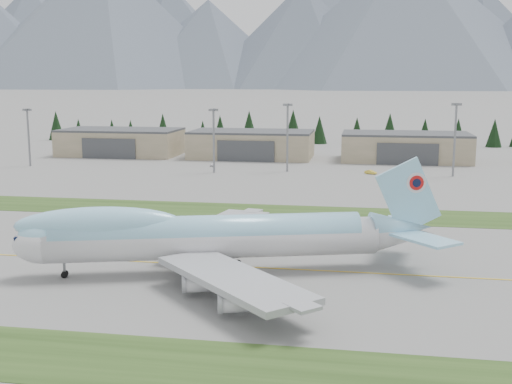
% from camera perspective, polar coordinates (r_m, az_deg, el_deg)
% --- Properties ---
extents(ground, '(7000.00, 7000.00, 0.00)m').
position_cam_1_polar(ground, '(110.25, -6.38, -6.38)').
color(ground, slate).
rests_on(ground, ground).
extents(grass_strip_near, '(400.00, 14.00, 0.08)m').
position_cam_1_polar(grass_strip_near, '(76.69, -14.48, -14.15)').
color(grass_strip_near, '#253F16').
rests_on(grass_strip_near, ground).
extents(grass_strip_far, '(400.00, 18.00, 0.08)m').
position_cam_1_polar(grass_strip_far, '(152.71, -1.73, -1.71)').
color(grass_strip_far, '#253F16').
rests_on(grass_strip_far, ground).
extents(taxiway_line_main, '(400.00, 0.40, 0.02)m').
position_cam_1_polar(taxiway_line_main, '(110.25, -6.38, -6.38)').
color(taxiway_line_main, gold).
rests_on(taxiway_line_main, ground).
extents(boeing_747_freighter, '(70.05, 58.17, 18.47)m').
position_cam_1_polar(boeing_747_freighter, '(103.61, -4.16, -3.92)').
color(boeing_747_freighter, silver).
rests_on(boeing_747_freighter, ground).
extents(hangar_left, '(48.00, 26.60, 10.80)m').
position_cam_1_polar(hangar_left, '(271.71, -11.91, 4.38)').
color(hangar_left, gray).
rests_on(hangar_left, ground).
extents(hangar_center, '(48.00, 26.60, 10.80)m').
position_cam_1_polar(hangar_center, '(256.68, -0.38, 4.27)').
color(hangar_center, gray).
rests_on(hangar_center, ground).
extents(hangar_right, '(48.00, 26.60, 10.80)m').
position_cam_1_polar(hangar_right, '(253.21, 13.14, 3.93)').
color(hangar_right, gray).
rests_on(hangar_right, ground).
extents(floodlight_masts, '(194.51, 9.80, 23.54)m').
position_cam_1_polar(floodlight_masts, '(212.96, 4.96, 5.81)').
color(floodlight_masts, gray).
rests_on(floodlight_masts, ground).
extents(service_vehicle_a, '(1.59, 3.64, 1.22)m').
position_cam_1_polar(service_vehicle_a, '(232.18, -3.86, 2.30)').
color(service_vehicle_a, white).
rests_on(service_vehicle_a, ground).
extents(service_vehicle_b, '(4.22, 3.36, 1.34)m').
position_cam_1_polar(service_vehicle_b, '(215.65, 10.15, 1.58)').
color(service_vehicle_b, gold).
rests_on(service_vehicle_b, ground).
extents(service_vehicle_c, '(2.83, 4.70, 1.27)m').
position_cam_1_polar(service_vehicle_c, '(236.03, 14.20, 2.15)').
color(service_vehicle_c, silver).
rests_on(service_vehicle_c, ground).
extents(conifer_belt, '(272.81, 15.38, 16.47)m').
position_cam_1_polar(conifer_belt, '(314.95, 6.01, 5.58)').
color(conifer_belt, black).
rests_on(conifer_belt, ground).
extents(mountain_ridge_front, '(4225.61, 1210.77, 528.24)m').
position_cam_1_polar(mountain_ridge_front, '(2309.82, 10.74, 14.84)').
color(mountain_ridge_front, '#4E5668').
rests_on(mountain_ridge_front, ground).
extents(mountain_ridge_rear, '(4444.41, 1010.36, 505.18)m').
position_cam_1_polar(mountain_ridge_rear, '(3010.09, 11.21, 13.95)').
color(mountain_ridge_rear, '#4E5668').
rests_on(mountain_ridge_rear, ground).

